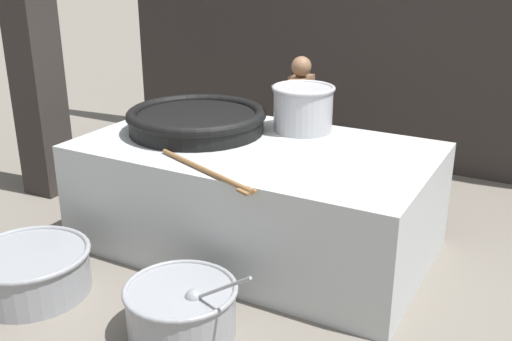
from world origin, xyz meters
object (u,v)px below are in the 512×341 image
Objects in this scene: stock_pot at (303,107)px; cook at (299,121)px; giant_wok_near at (197,120)px; prep_bowl_vegetables at (182,308)px; prep_bowl_meat at (31,269)px.

stock_pot is 0.38× the size of cook.
giant_wok_near is 1.25× the size of prep_bowl_vegetables.
cook is (-0.37, 0.75, -0.37)m from stock_pot.
prep_bowl_meat is at bearing -121.89° from stock_pot.
giant_wok_near is 1.37× the size of prep_bowl_meat.
stock_pot is 0.91m from cook.
prep_bowl_vegetables is at bearing -60.47° from giant_wok_near.
prep_bowl_vegetables is (0.02, -2.05, -0.99)m from stock_pot.
stock_pot is 0.62× the size of prep_bowl_meat.
stock_pot is 2.74m from prep_bowl_meat.
cook is 1.47× the size of prep_bowl_vegetables.
cook is 3.14m from prep_bowl_meat.
cook reaches higher than prep_bowl_meat.
prep_bowl_meat is at bearing 68.22° from cook.
stock_pot is at bearing 113.33° from cook.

